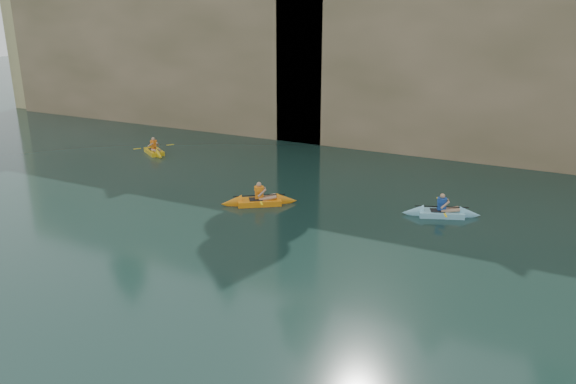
% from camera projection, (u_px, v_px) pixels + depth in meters
% --- Properties ---
extents(ground, '(160.00, 160.00, 0.00)m').
position_uv_depth(ground, '(225.00, 369.00, 13.16)').
color(ground, black).
rests_on(ground, ground).
extents(cliff, '(70.00, 16.00, 12.00)m').
position_uv_depth(cliff, '(473.00, 40.00, 36.65)').
color(cliff, tan).
rests_on(cliff, ground).
extents(cliff_slab_west, '(26.00, 2.40, 10.56)m').
position_uv_depth(cliff_slab_west, '(158.00, 48.00, 39.20)').
color(cliff_slab_west, '#A18361').
rests_on(cliff_slab_west, ground).
extents(cliff_slab_center, '(24.00, 2.40, 11.40)m').
position_uv_depth(cliff_slab_center, '(487.00, 54.00, 29.62)').
color(cliff_slab_center, '#A18361').
rests_on(cliff_slab_center, ground).
extents(sea_cave_west, '(4.50, 1.00, 4.00)m').
position_uv_depth(sea_cave_west, '(179.00, 98.00, 38.83)').
color(sea_cave_west, black).
rests_on(sea_cave_west, ground).
extents(sea_cave_center, '(3.50, 1.00, 3.20)m').
position_uv_depth(sea_cave_center, '(371.00, 122.00, 32.94)').
color(sea_cave_center, black).
rests_on(sea_cave_center, ground).
extents(kayaker_orange, '(3.11, 2.50, 1.25)m').
position_uv_depth(kayaker_orange, '(259.00, 201.00, 24.01)').
color(kayaker_orange, orange).
rests_on(kayaker_orange, ground).
extents(kayaker_yellow, '(2.81, 2.22, 1.19)m').
position_uv_depth(kayaker_yellow, '(154.00, 151.00, 32.29)').
color(kayaker_yellow, gold).
rests_on(kayaker_yellow, ground).
extents(kayaker_ltblue_mid, '(3.18, 2.23, 1.19)m').
position_uv_depth(kayaker_ltblue_mid, '(441.00, 213.00, 22.69)').
color(kayaker_ltblue_mid, '#86CEE0').
rests_on(kayaker_ltblue_mid, ground).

